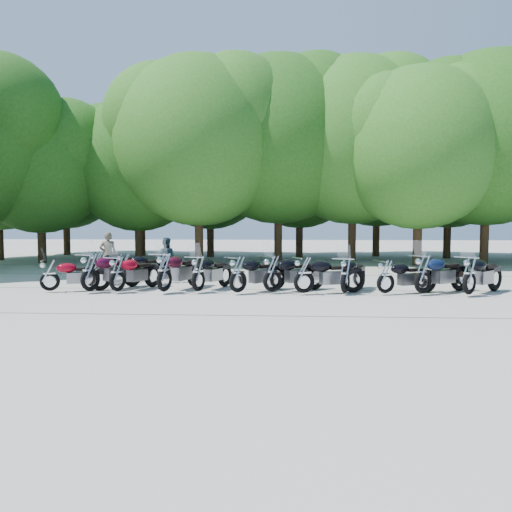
# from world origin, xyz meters

# --- Properties ---
(ground) EXTENTS (90.00, 90.00, 0.00)m
(ground) POSITION_xyz_m (0.00, 0.00, 0.00)
(ground) COLOR gray
(ground) RESTS_ON ground
(tree_1) EXTENTS (6.97, 6.97, 8.55)m
(tree_1) POSITION_xyz_m (-12.04, 11.24, 5.06)
(tree_1) COLOR #3A2614
(tree_1) RESTS_ON ground
(tree_2) EXTENTS (7.31, 7.31, 8.97)m
(tree_2) POSITION_xyz_m (-7.25, 12.84, 5.31)
(tree_2) COLOR #3A2614
(tree_2) RESTS_ON ground
(tree_3) EXTENTS (8.70, 8.70, 10.67)m
(tree_3) POSITION_xyz_m (-3.57, 11.24, 6.32)
(tree_3) COLOR #3A2614
(tree_3) RESTS_ON ground
(tree_4) EXTENTS (9.13, 9.13, 11.20)m
(tree_4) POSITION_xyz_m (0.54, 13.09, 6.64)
(tree_4) COLOR #3A2614
(tree_4) RESTS_ON ground
(tree_5) EXTENTS (9.04, 9.04, 11.10)m
(tree_5) POSITION_xyz_m (4.61, 13.20, 6.57)
(tree_5) COLOR #3A2614
(tree_5) RESTS_ON ground
(tree_6) EXTENTS (8.00, 8.00, 9.82)m
(tree_6) POSITION_xyz_m (7.55, 10.82, 5.81)
(tree_6) COLOR #3A2614
(tree_6) RESTS_ON ground
(tree_7) EXTENTS (8.79, 8.79, 10.79)m
(tree_7) POSITION_xyz_m (11.20, 11.78, 6.39)
(tree_7) COLOR #3A2614
(tree_7) RESTS_ON ground
(tree_9) EXTENTS (7.59, 7.59, 9.32)m
(tree_9) POSITION_xyz_m (-13.53, 17.59, 5.52)
(tree_9) COLOR #3A2614
(tree_9) RESTS_ON ground
(tree_10) EXTENTS (7.78, 7.78, 9.55)m
(tree_10) POSITION_xyz_m (-8.29, 16.97, 5.66)
(tree_10) COLOR #3A2614
(tree_10) RESTS_ON ground
(tree_11) EXTENTS (7.56, 7.56, 9.28)m
(tree_11) POSITION_xyz_m (-3.76, 16.43, 5.49)
(tree_11) COLOR #3A2614
(tree_11) RESTS_ON ground
(tree_12) EXTENTS (7.88, 7.88, 9.67)m
(tree_12) POSITION_xyz_m (1.80, 16.47, 5.72)
(tree_12) COLOR #3A2614
(tree_12) RESTS_ON ground
(tree_13) EXTENTS (8.31, 8.31, 10.20)m
(tree_13) POSITION_xyz_m (6.69, 17.47, 6.04)
(tree_13) COLOR #3A2614
(tree_13) RESTS_ON ground
(tree_14) EXTENTS (8.02, 8.02, 9.84)m
(tree_14) POSITION_xyz_m (10.68, 16.09, 5.83)
(tree_14) COLOR #3A2614
(tree_14) RESTS_ON ground
(motorcycle_0) EXTENTS (2.16, 1.33, 1.17)m
(motorcycle_0) POSITION_xyz_m (-6.38, 0.42, 0.58)
(motorcycle_0) COLOR maroon
(motorcycle_0) RESTS_ON ground
(motorcycle_1) EXTENTS (1.83, 2.55, 1.40)m
(motorcycle_1) POSITION_xyz_m (-5.06, 0.37, 0.70)
(motorcycle_1) COLOR #3C081F
(motorcycle_1) RESTS_ON ground
(motorcycle_2) EXTENTS (1.60, 2.37, 1.30)m
(motorcycle_2) POSITION_xyz_m (-4.22, 0.41, 0.65)
(motorcycle_2) COLOR maroon
(motorcycle_2) RESTS_ON ground
(motorcycle_3) EXTENTS (1.60, 2.64, 1.43)m
(motorcycle_3) POSITION_xyz_m (-2.75, 0.38, 0.72)
(motorcycle_3) COLOR black
(motorcycle_3) RESTS_ON ground
(motorcycle_4) EXTENTS (1.54, 2.43, 1.32)m
(motorcycle_4) POSITION_xyz_m (-1.73, 0.57, 0.66)
(motorcycle_4) COLOR black
(motorcycle_4) RESTS_ON ground
(motorcycle_5) EXTENTS (2.13, 2.18, 1.32)m
(motorcycle_5) POSITION_xyz_m (-0.48, 0.36, 0.66)
(motorcycle_5) COLOR black
(motorcycle_5) RESTS_ON ground
(motorcycle_6) EXTENTS (2.32, 1.99, 1.33)m
(motorcycle_6) POSITION_xyz_m (0.56, 0.60, 0.67)
(motorcycle_6) COLOR black
(motorcycle_6) RESTS_ON ground
(motorcycle_7) EXTENTS (2.43, 1.50, 1.32)m
(motorcycle_7) POSITION_xyz_m (1.52, 0.38, 0.66)
(motorcycle_7) COLOR black
(motorcycle_7) RESTS_ON ground
(motorcycle_8) EXTENTS (1.56, 2.36, 1.29)m
(motorcycle_8) POSITION_xyz_m (2.76, 0.50, 0.64)
(motorcycle_8) COLOR black
(motorcycle_8) RESTS_ON ground
(motorcycle_9) EXTENTS (2.21, 1.48, 1.21)m
(motorcycle_9) POSITION_xyz_m (3.97, 0.51, 0.60)
(motorcycle_9) COLOR black
(motorcycle_9) RESTS_ON ground
(motorcycle_10) EXTENTS (2.44, 2.04, 1.39)m
(motorcycle_10) POSITION_xyz_m (5.08, 0.52, 0.70)
(motorcycle_10) COLOR black
(motorcycle_10) RESTS_ON ground
(motorcycle_11) EXTENTS (2.24, 2.24, 1.37)m
(motorcycle_11) POSITION_xyz_m (6.37, 0.34, 0.69)
(motorcycle_11) COLOR black
(motorcycle_11) RESTS_ON ground
(motorcycle_12) EXTENTS (2.14, 2.07, 1.29)m
(motorcycle_12) POSITION_xyz_m (-5.90, 3.19, 0.64)
(motorcycle_12) COLOR black
(motorcycle_12) RESTS_ON ground
(motorcycle_13) EXTENTS (2.16, 1.67, 1.21)m
(motorcycle_13) POSITION_xyz_m (-4.87, 3.12, 0.60)
(motorcycle_13) COLOR black
(motorcycle_13) RESTS_ON ground
(motorcycle_14) EXTENTS (2.12, 1.39, 1.16)m
(motorcycle_14) POSITION_xyz_m (-3.43, 3.04, 0.58)
(motorcycle_14) COLOR #0E213E
(motorcycle_14) RESTS_ON ground
(rider_0) EXTENTS (0.75, 0.60, 1.81)m
(rider_0) POSITION_xyz_m (-6.04, 4.62, 0.91)
(rider_0) COLOR brown
(rider_0) RESTS_ON ground
(rider_1) EXTENTS (0.80, 0.63, 1.60)m
(rider_1) POSITION_xyz_m (-3.67, 4.35, 0.80)
(rider_1) COLOR #1C323B
(rider_1) RESTS_ON ground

